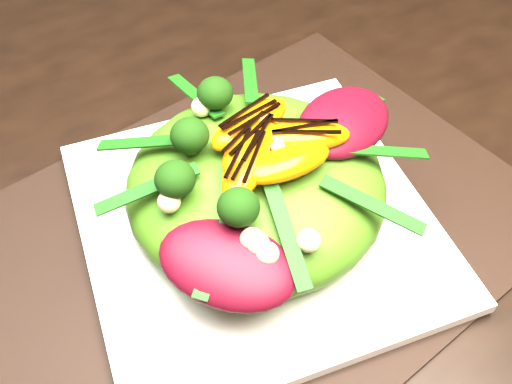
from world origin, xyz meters
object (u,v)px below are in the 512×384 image
lettuce_mound (256,185)px  dining_table (121,284)px  salad_bowl (256,211)px  orange_segment (256,140)px  placemat (256,227)px  plate_base (256,222)px

lettuce_mound → dining_table: bearing=172.8°
salad_bowl → orange_segment: (0.00, 0.01, 0.08)m
salad_bowl → placemat: bearing=-90.0°
placemat → plate_base: plate_base is taller
dining_table → lettuce_mound: dining_table is taller
dining_table → plate_base: dining_table is taller
salad_bowl → plate_base: bearing=-90.0°
salad_bowl → dining_table: bearing=172.8°
dining_table → salad_bowl: (0.12, -0.02, 0.04)m
lettuce_mound → orange_segment: 0.04m
dining_table → placemat: bearing=-7.2°
plate_base → salad_bowl: (0.00, 0.00, 0.01)m
salad_bowl → orange_segment: bearing=62.0°
plate_base → lettuce_mound: (0.00, 0.00, 0.05)m
placemat → lettuce_mound: size_ratio=2.23×
placemat → plate_base: 0.01m
lettuce_mound → placemat: bearing=-166.0°
salad_bowl → lettuce_mound: size_ratio=1.24×
plate_base → lettuce_mound: lettuce_mound is taller
dining_table → plate_base: (0.12, -0.02, 0.03)m
lettuce_mound → orange_segment: bearing=62.0°
dining_table → orange_segment: (0.12, -0.01, 0.12)m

